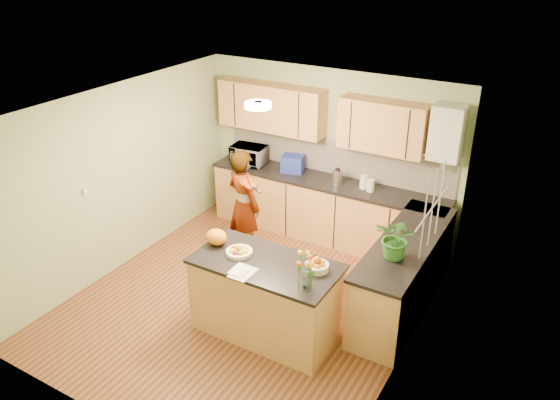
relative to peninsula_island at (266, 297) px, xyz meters
The scene contains 28 objects.
floor 0.79m from the peninsula_island, 142.55° to the left, with size 4.50×4.50×0.00m, color #512C17.
ceiling 2.13m from the peninsula_island, 142.55° to the left, with size 4.00×4.50×0.02m, color white.
wall_back 2.79m from the peninsula_island, 100.80° to the left, with size 4.00×0.02×2.50m, color #94A878.
wall_front 2.08m from the peninsula_island, 105.09° to the right, with size 4.00×0.02×2.50m, color #94A878.
wall_left 2.65m from the peninsula_island, behind, with size 0.02×4.50×2.50m, color #94A878.
wall_right 1.73m from the peninsula_island, 14.43° to the left, with size 0.02×4.50×2.50m, color #94A878.
back_counter 2.37m from the peninsula_island, 99.79° to the left, with size 3.64×0.62×0.94m.
right_counter 1.72m from the peninsula_island, 45.91° to the left, with size 0.62×2.24×0.94m.
splashback 2.75m from the peninsula_island, 98.74° to the left, with size 3.60×0.02×0.52m, color silver.
upper_cabinets 2.91m from the peninsula_island, 105.39° to the left, with size 3.20×0.34×0.70m.
boiler 3.10m from the peninsula_island, 64.19° to the left, with size 0.40×0.30×0.86m.
window_right 2.09m from the peninsula_island, 33.48° to the left, with size 0.01×1.30×1.05m.
light_switch 2.63m from the peninsula_island, behind, with size 0.02×0.09×0.09m, color silver.
ceiling_lamp 2.17m from the peninsula_island, 126.27° to the left, with size 0.30×0.30×0.07m.
peninsula_island is the anchor object (origin of this frame).
fruit_dish 0.62m from the peninsula_island, behind, with size 0.30×0.30×0.11m.
orange_bowl 0.78m from the peninsula_island, 15.26° to the left, with size 0.26×0.26×0.15m.
flower_vase 0.98m from the peninsula_island, 16.70° to the right, with size 0.24×0.24×0.44m.
orange_bag 0.90m from the peninsula_island, behind, with size 0.25×0.21×0.19m, color orange.
papers 0.57m from the peninsula_island, 108.43° to the right, with size 0.22×0.30×0.01m, color white.
violinist 1.75m from the peninsula_island, 131.91° to the left, with size 0.59×0.38×1.61m, color #D89A84.
violin 1.63m from the peninsula_island, 131.84° to the left, with size 0.62×0.25×0.12m, color #4D1904, non-canonical shape.
microwave 2.94m from the peninsula_island, 126.77° to the left, with size 0.53×0.36×0.30m, color silver.
blue_box 2.63m from the peninsula_island, 112.42° to the left, with size 0.32×0.24×0.26m, color navy.
kettle 2.38m from the peninsula_island, 95.21° to the left, with size 0.15×0.15×0.29m.
jar_cream 2.43m from the peninsula_island, 85.61° to the left, with size 0.12×0.12×0.19m, color beige.
jar_white 2.39m from the peninsula_island, 82.59° to the left, with size 0.11×0.11×0.17m, color silver.
potted_plant 1.61m from the peninsula_island, 33.57° to the left, with size 0.45×0.39×0.50m, color #2C6A23.
Camera 1 is at (3.19, -4.69, 4.16)m, focal length 35.00 mm.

